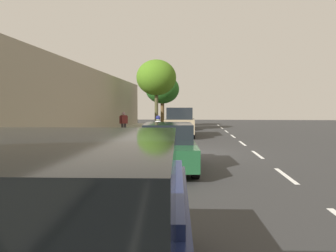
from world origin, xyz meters
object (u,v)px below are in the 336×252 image
object	(u,v)px
parked_sedan_green_mid	(168,146)
pedestrian_on_phone	(124,122)
parked_sedan_grey_nearest	(183,121)
street_tree_near_cyclist	(162,89)
bicycle_at_curb	(161,142)
parked_suv_tan_second	(180,122)
cyclist_with_backpack	(157,128)
street_tree_mid_block	(156,78)
fire_hydrant	(153,131)

from	to	relation	value
parked_sedan_green_mid	pedestrian_on_phone	world-z (taller)	pedestrian_on_phone
parked_sedan_grey_nearest	street_tree_near_cyclist	size ratio (longest dim) A/B	0.89
parked_sedan_grey_nearest	bicycle_at_curb	xyz separation A→B (m)	(0.69, 13.54, -0.39)
parked_suv_tan_second	street_tree_near_cyclist	xyz separation A→B (m)	(2.10, -9.66, 2.71)
cyclist_with_backpack	pedestrian_on_phone	distance (m)	6.23
street_tree_near_cyclist	pedestrian_on_phone	xyz separation A→B (m)	(1.69, 10.17, -2.73)
parked_sedan_green_mid	cyclist_with_backpack	world-z (taller)	cyclist_with_backpack
bicycle_at_curb	street_tree_near_cyclist	xyz separation A→B (m)	(1.45, -16.13, 3.37)
bicycle_at_curb	pedestrian_on_phone	xyz separation A→B (m)	(3.14, -5.96, 0.64)
pedestrian_on_phone	street_tree_mid_block	bearing A→B (deg)	-109.02
bicycle_at_curb	fire_hydrant	distance (m)	4.15
street_tree_near_cyclist	street_tree_mid_block	bearing A→B (deg)	90.00
street_tree_near_cyclist	fire_hydrant	bearing A→B (deg)	92.65
bicycle_at_curb	cyclist_with_backpack	world-z (taller)	cyclist_with_backpack
parked_sedan_grey_nearest	pedestrian_on_phone	distance (m)	8.49
bicycle_at_curb	parked_suv_tan_second	bearing A→B (deg)	-95.70
parked_sedan_green_mid	cyclist_with_backpack	distance (m)	5.40
parked_suv_tan_second	pedestrian_on_phone	world-z (taller)	parked_suv_tan_second
parked_suv_tan_second	parked_sedan_green_mid	xyz separation A→B (m)	(-0.07, 11.33, -0.27)
cyclist_with_backpack	street_tree_near_cyclist	world-z (taller)	street_tree_near_cyclist
parked_sedan_grey_nearest	cyclist_with_backpack	world-z (taller)	cyclist_with_backpack
parked_suv_tan_second	cyclist_with_backpack	distance (m)	6.08
pedestrian_on_phone	parked_sedan_green_mid	bearing A→B (deg)	109.62
cyclist_with_backpack	parked_suv_tan_second	bearing A→B (deg)	-98.24
parked_sedan_green_mid	street_tree_near_cyclist	size ratio (longest dim) A/B	0.89
bicycle_at_curb	street_tree_mid_block	xyz separation A→B (m)	(1.45, -10.85, 4.04)
cyclist_with_backpack	street_tree_near_cyclist	xyz separation A→B (m)	(1.23, -15.68, 2.76)
parked_sedan_green_mid	fire_hydrant	world-z (taller)	parked_sedan_green_mid
bicycle_at_curb	street_tree_mid_block	distance (m)	11.67
parked_suv_tan_second	cyclist_with_backpack	xyz separation A→B (m)	(0.87, 6.02, -0.04)
parked_sedan_grey_nearest	pedestrian_on_phone	xyz separation A→B (m)	(3.82, 7.58, 0.25)
parked_sedan_green_mid	fire_hydrant	distance (m)	9.05
pedestrian_on_phone	fire_hydrant	bearing A→B (deg)	139.61
fire_hydrant	bicycle_at_curb	bearing A→B (deg)	102.45
street_tree_near_cyclist	street_tree_mid_block	xyz separation A→B (m)	(0.00, 5.28, 0.67)
parked_sedan_grey_nearest	bicycle_at_curb	world-z (taller)	parked_sedan_grey_nearest
parked_sedan_green_mid	pedestrian_on_phone	bearing A→B (deg)	-70.38
cyclist_with_backpack	bicycle_at_curb	bearing A→B (deg)	116.69
parked_suv_tan_second	fire_hydrant	size ratio (longest dim) A/B	5.66
parked_sedan_green_mid	pedestrian_on_phone	size ratio (longest dim) A/B	2.89
parked_suv_tan_second	fire_hydrant	world-z (taller)	parked_suv_tan_second
parked_sedan_grey_nearest	street_tree_mid_block	distance (m)	5.02
parked_sedan_grey_nearest	street_tree_mid_block	size ratio (longest dim) A/B	0.78
parked_sedan_green_mid	street_tree_mid_block	world-z (taller)	street_tree_mid_block
street_tree_mid_block	parked_sedan_green_mid	bearing A→B (deg)	97.87
parked_sedan_grey_nearest	pedestrian_on_phone	world-z (taller)	pedestrian_on_phone
parked_sedan_green_mid	bicycle_at_curb	world-z (taller)	parked_sedan_green_mid
street_tree_mid_block	cyclist_with_backpack	bearing A→B (deg)	96.72
parked_sedan_grey_nearest	cyclist_with_backpack	distance (m)	13.12
street_tree_mid_block	parked_suv_tan_second	bearing A→B (deg)	115.62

